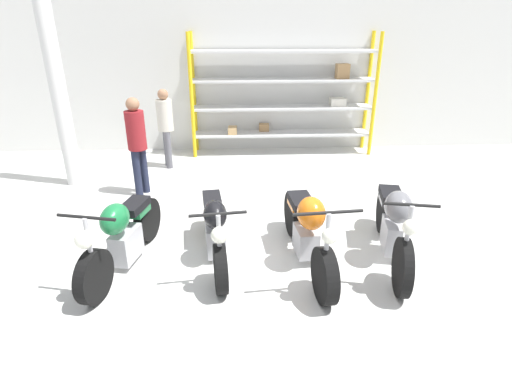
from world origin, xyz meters
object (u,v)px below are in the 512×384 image
at_px(motorcycle_green, 122,235).
at_px(person_browsing, 165,122).
at_px(motorcycle_orange, 307,230).
at_px(motorcycle_grey, 394,223).
at_px(shelving_rack, 285,95).
at_px(person_near_rack, 137,139).
at_px(motorcycle_black, 215,229).

distance_m(motorcycle_green, person_browsing, 3.81).
xyz_separation_m(motorcycle_orange, motorcycle_grey, (1.10, 0.05, 0.04)).
height_order(motorcycle_grey, person_browsing, person_browsing).
height_order(shelving_rack, person_near_rack, shelving_rack).
bearing_deg(shelving_rack, motorcycle_grey, -79.58).
xyz_separation_m(shelving_rack, motorcycle_orange, (-0.24, -4.70, -0.87)).
distance_m(motorcycle_orange, motorcycle_grey, 1.10).
relative_size(shelving_rack, person_browsing, 2.53).
xyz_separation_m(motorcycle_green, motorcycle_black, (1.13, 0.15, -0.02)).
xyz_separation_m(person_browsing, person_near_rack, (-0.25, -1.44, 0.06)).
relative_size(motorcycle_green, person_browsing, 1.21).
bearing_deg(shelving_rack, person_near_rack, -140.11).
distance_m(motorcycle_black, motorcycle_grey, 2.26).
height_order(motorcycle_black, person_browsing, person_browsing).
bearing_deg(motorcycle_green, shelving_rack, 164.43).
relative_size(motorcycle_black, person_near_rack, 1.17).
xyz_separation_m(motorcycle_green, motorcycle_grey, (3.38, 0.02, 0.06)).
height_order(person_browsing, person_near_rack, person_near_rack).
distance_m(shelving_rack, motorcycle_grey, 4.80).
xyz_separation_m(motorcycle_green, motorcycle_orange, (2.28, -0.02, 0.02)).
distance_m(person_browsing, person_near_rack, 1.46).
xyz_separation_m(motorcycle_black, person_browsing, (-1.16, 3.62, 0.53)).
distance_m(shelving_rack, person_browsing, 2.74).
relative_size(motorcycle_green, motorcycle_orange, 0.91).
height_order(shelving_rack, motorcycle_grey, shelving_rack).
bearing_deg(motorcycle_grey, motorcycle_orange, -76.24).
relative_size(motorcycle_grey, person_near_rack, 1.25).
height_order(motorcycle_green, person_browsing, person_browsing).
distance_m(motorcycle_black, person_browsing, 3.84).
bearing_deg(shelving_rack, person_browsing, -160.58).
xyz_separation_m(shelving_rack, person_browsing, (-2.56, -0.90, -0.39)).
distance_m(motorcycle_green, motorcycle_orange, 2.28).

